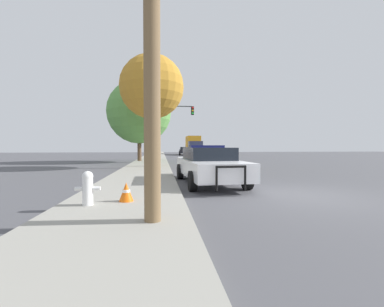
{
  "coord_description": "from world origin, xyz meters",
  "views": [
    {
      "loc": [
        -4.2,
        -7.19,
        1.49
      ],
      "look_at": [
        -1.9,
        11.63,
        0.94
      ],
      "focal_mm": 24.0,
      "sensor_mm": 36.0,
      "label": 1
    }
  ],
  "objects_px": {
    "box_truck": "(193,145)",
    "tree_sidewalk_near": "(152,87)",
    "police_car": "(209,164)",
    "car_background_oncoming": "(206,152)",
    "traffic_light": "(171,121)",
    "car_background_distant": "(185,151)",
    "fire_hydrant": "(88,187)",
    "traffic_cone": "(126,192)",
    "tree_sidewalk_mid": "(139,112)"
  },
  "relations": [
    {
      "from": "police_car",
      "to": "traffic_cone",
      "type": "bearing_deg",
      "value": 49.72
    },
    {
      "from": "box_truck",
      "to": "tree_sidewalk_near",
      "type": "xyz_separation_m",
      "value": [
        -6.21,
        -26.56,
        3.76
      ]
    },
    {
      "from": "police_car",
      "to": "car_background_distant",
      "type": "xyz_separation_m",
      "value": [
        2.04,
        31.65,
        -0.03
      ]
    },
    {
      "from": "police_car",
      "to": "car_background_oncoming",
      "type": "height_order",
      "value": "police_car"
    },
    {
      "from": "tree_sidewalk_near",
      "to": "tree_sidewalk_mid",
      "type": "bearing_deg",
      "value": 101.91
    },
    {
      "from": "car_background_distant",
      "to": "fire_hydrant",
      "type": "bearing_deg",
      "value": -94.0
    },
    {
      "from": "fire_hydrant",
      "to": "car_background_distant",
      "type": "relative_size",
      "value": 0.16
    },
    {
      "from": "fire_hydrant",
      "to": "tree_sidewalk_near",
      "type": "relative_size",
      "value": 0.11
    },
    {
      "from": "car_background_oncoming",
      "to": "tree_sidewalk_mid",
      "type": "distance_m",
      "value": 13.29
    },
    {
      "from": "fire_hydrant",
      "to": "tree_sidewalk_mid",
      "type": "height_order",
      "value": "tree_sidewalk_mid"
    },
    {
      "from": "traffic_cone",
      "to": "tree_sidewalk_near",
      "type": "bearing_deg",
      "value": 88.6
    },
    {
      "from": "tree_sidewalk_near",
      "to": "police_car",
      "type": "bearing_deg",
      "value": -71.62
    },
    {
      "from": "car_background_distant",
      "to": "tree_sidewalk_near",
      "type": "relative_size",
      "value": 0.64
    },
    {
      "from": "fire_hydrant",
      "to": "tree_sidewalk_near",
      "type": "bearing_deg",
      "value": 84.5
    },
    {
      "from": "fire_hydrant",
      "to": "traffic_light",
      "type": "bearing_deg",
      "value": 82.53
    },
    {
      "from": "traffic_light",
      "to": "car_background_distant",
      "type": "height_order",
      "value": "traffic_light"
    },
    {
      "from": "box_truck",
      "to": "tree_sidewalk_near",
      "type": "distance_m",
      "value": 27.53
    },
    {
      "from": "car_background_oncoming",
      "to": "traffic_cone",
      "type": "relative_size",
      "value": 9.4
    },
    {
      "from": "tree_sidewalk_near",
      "to": "traffic_light",
      "type": "bearing_deg",
      "value": 80.29
    },
    {
      "from": "traffic_light",
      "to": "tree_sidewalk_near",
      "type": "relative_size",
      "value": 0.77
    },
    {
      "from": "tree_sidewalk_near",
      "to": "car_background_oncoming",
      "type": "bearing_deg",
      "value": 68.21
    },
    {
      "from": "car_background_distant",
      "to": "box_truck",
      "type": "distance_m",
      "value": 3.06
    },
    {
      "from": "police_car",
      "to": "fire_hydrant",
      "type": "xyz_separation_m",
      "value": [
        -3.57,
        -3.92,
        -0.22
      ]
    },
    {
      "from": "police_car",
      "to": "fire_hydrant",
      "type": "height_order",
      "value": "police_car"
    },
    {
      "from": "fire_hydrant",
      "to": "car_background_oncoming",
      "type": "xyz_separation_m",
      "value": [
        7.65,
        27.78,
        0.18
      ]
    },
    {
      "from": "police_car",
      "to": "box_truck",
      "type": "bearing_deg",
      "value": -99.22
    },
    {
      "from": "car_background_distant",
      "to": "box_truck",
      "type": "relative_size",
      "value": 0.73
    },
    {
      "from": "traffic_light",
      "to": "box_truck",
      "type": "distance_m",
      "value": 17.4
    },
    {
      "from": "traffic_light",
      "to": "police_car",
      "type": "bearing_deg",
      "value": -87.45
    },
    {
      "from": "car_background_distant",
      "to": "box_truck",
      "type": "xyz_separation_m",
      "value": [
        1.69,
        2.36,
        0.96
      ]
    },
    {
      "from": "tree_sidewalk_near",
      "to": "traffic_cone",
      "type": "height_order",
      "value": "tree_sidewalk_near"
    },
    {
      "from": "box_truck",
      "to": "traffic_cone",
      "type": "relative_size",
      "value": 14.28
    },
    {
      "from": "car_background_distant",
      "to": "car_background_oncoming",
      "type": "relative_size",
      "value": 1.11
    },
    {
      "from": "box_truck",
      "to": "tree_sidewalk_near",
      "type": "bearing_deg",
      "value": 76.99
    },
    {
      "from": "car_background_distant",
      "to": "tree_sidewalk_mid",
      "type": "height_order",
      "value": "tree_sidewalk_mid"
    },
    {
      "from": "tree_sidewalk_mid",
      "to": "car_background_distant",
      "type": "bearing_deg",
      "value": 71.65
    },
    {
      "from": "traffic_light",
      "to": "box_truck",
      "type": "height_order",
      "value": "traffic_light"
    },
    {
      "from": "box_truck",
      "to": "tree_sidewalk_mid",
      "type": "xyz_separation_m",
      "value": [
        -7.58,
        -20.09,
        2.92
      ]
    },
    {
      "from": "police_car",
      "to": "tree_sidewalk_near",
      "type": "distance_m",
      "value": 9.15
    },
    {
      "from": "box_truck",
      "to": "tree_sidewalk_near",
      "type": "relative_size",
      "value": 0.89
    },
    {
      "from": "car_background_distant",
      "to": "tree_sidewalk_mid",
      "type": "xyz_separation_m",
      "value": [
        -5.88,
        -17.73,
        3.88
      ]
    },
    {
      "from": "box_truck",
      "to": "tree_sidewalk_mid",
      "type": "distance_m",
      "value": 21.67
    },
    {
      "from": "tree_sidewalk_near",
      "to": "car_background_distant",
      "type": "bearing_deg",
      "value": 79.43
    },
    {
      "from": "box_truck",
      "to": "traffic_cone",
      "type": "height_order",
      "value": "box_truck"
    },
    {
      "from": "traffic_light",
      "to": "car_background_distant",
      "type": "bearing_deg",
      "value": 78.83
    },
    {
      "from": "car_background_distant",
      "to": "tree_sidewalk_near",
      "type": "xyz_separation_m",
      "value": [
        -4.52,
        -24.2,
        4.72
      ]
    },
    {
      "from": "police_car",
      "to": "car_background_oncoming",
      "type": "relative_size",
      "value": 1.24
    },
    {
      "from": "car_background_oncoming",
      "to": "tree_sidewalk_near",
      "type": "bearing_deg",
      "value": 70.61
    },
    {
      "from": "fire_hydrant",
      "to": "traffic_light",
      "type": "distance_m",
      "value": 21.8
    },
    {
      "from": "box_truck",
      "to": "tree_sidewalk_near",
      "type": "height_order",
      "value": "tree_sidewalk_near"
    }
  ]
}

